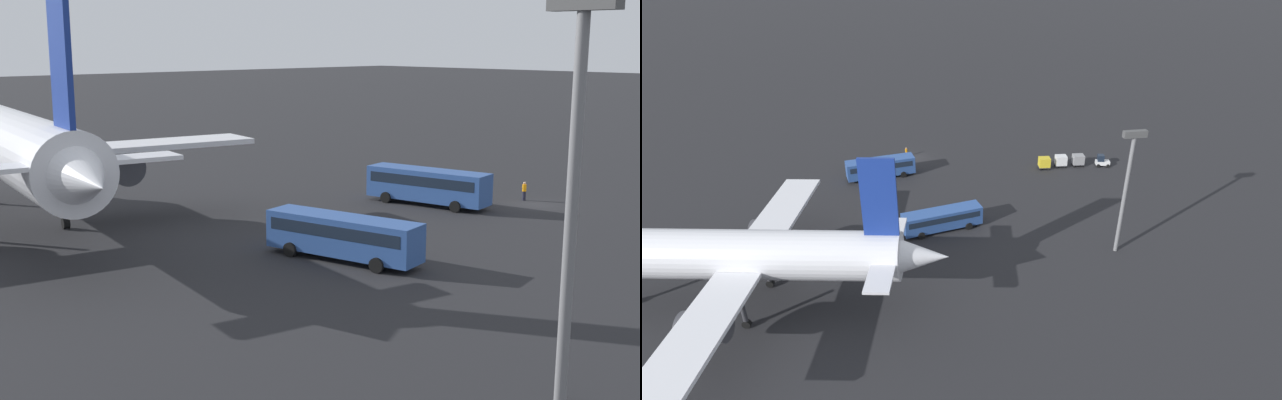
% 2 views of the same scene
% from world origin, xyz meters
% --- Properties ---
extents(ground_plane, '(600.00, 600.00, 0.00)m').
position_xyz_m(ground_plane, '(0.00, 0.00, 0.00)').
color(ground_plane, '#232326').
extents(airplane, '(44.93, 38.22, 17.79)m').
position_xyz_m(airplane, '(21.34, 38.65, 6.70)').
color(airplane, silver).
rests_on(airplane, ground).
extents(shuttle_bus_near, '(11.64, 4.82, 3.22)m').
position_xyz_m(shuttle_bus_near, '(6.40, 7.31, 1.93)').
color(shuttle_bus_near, '#2D5199').
rests_on(shuttle_bus_near, ground).
extents(shuttle_bus_far, '(11.37, 4.94, 3.01)m').
position_xyz_m(shuttle_bus_far, '(-1.79, 25.87, 1.82)').
color(shuttle_bus_far, '#2D5199').
rests_on(shuttle_bus_far, ground).
extents(worker_person, '(0.38, 0.38, 1.74)m').
position_xyz_m(worker_person, '(1.69, -0.89, 0.87)').
color(worker_person, '#1E1E2D').
rests_on(worker_person, ground).
extents(light_pole, '(2.80, 0.70, 16.38)m').
position_xyz_m(light_pole, '(-23.34, 34.49, 10.14)').
color(light_pole, slate).
rests_on(light_pole, ground).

